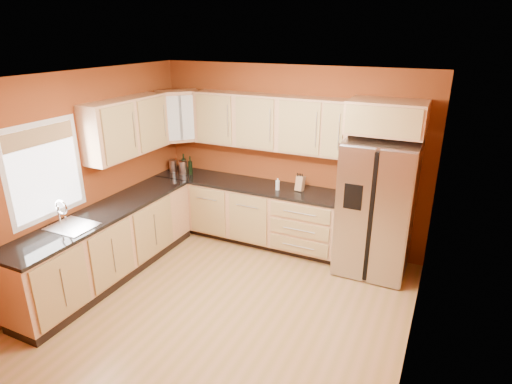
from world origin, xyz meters
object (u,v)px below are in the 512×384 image
refrigerator (376,208)px  wine_bottle_a (184,163)px  knife_block (300,183)px  soap_dispenser (278,184)px  canister_left (183,168)px

refrigerator → wine_bottle_a: refrigerator is taller
refrigerator → knife_block: size_ratio=8.52×
soap_dispenser → knife_block: bearing=21.3°
canister_left → wine_bottle_a: (-0.03, 0.07, 0.05)m
canister_left → wine_bottle_a: size_ratio=0.68×
soap_dispenser → canister_left: bearing=178.9°
wine_bottle_a → knife_block: 1.93m
refrigerator → wine_bottle_a: bearing=178.2°
wine_bottle_a → soap_dispenser: (1.64, -0.10, -0.07)m
canister_left → refrigerator: bearing=-0.6°
wine_bottle_a → soap_dispenser: wine_bottle_a is taller
knife_block → soap_dispenser: bearing=-150.1°
canister_left → wine_bottle_a: wine_bottle_a is taller
canister_left → knife_block: size_ratio=1.00×
refrigerator → soap_dispenser: size_ratio=10.37×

